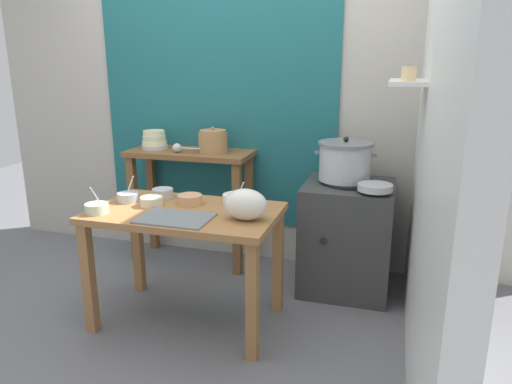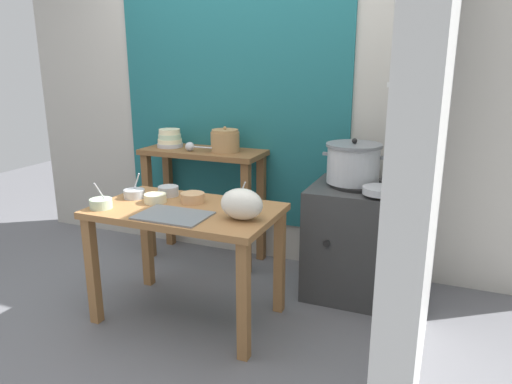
{
  "view_description": "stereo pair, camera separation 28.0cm",
  "coord_description": "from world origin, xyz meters",
  "px_view_note": "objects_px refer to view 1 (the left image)",
  "views": [
    {
      "loc": [
        1.21,
        -2.47,
        1.57
      ],
      "look_at": [
        0.44,
        0.12,
        0.82
      ],
      "focal_mm": 33.35,
      "sensor_mm": 36.0,
      "label": 1
    },
    {
      "loc": [
        1.47,
        -2.38,
        1.57
      ],
      "look_at": [
        0.44,
        0.12,
        0.82
      ],
      "focal_mm": 33.35,
      "sensor_mm": 36.0,
      "label": 2
    }
  ],
  "objects_px": {
    "serving_tray": "(175,218)",
    "prep_bowl_0": "(190,199)",
    "stove_block": "(347,236)",
    "prep_bowl_2": "(97,208)",
    "steamer_pot": "(345,161)",
    "back_shelf_table": "(191,179)",
    "clay_pot": "(213,141)",
    "prep_bowl_1": "(237,198)",
    "prep_bowl_4": "(163,193)",
    "bowl_stack_enamel": "(154,140)",
    "prep_bowl_3": "(152,201)",
    "ladle": "(178,148)",
    "plastic_bag": "(246,204)",
    "prep_bowl_5": "(128,197)",
    "prep_table": "(186,228)",
    "wide_pan": "(375,187)"
  },
  "relations": [
    {
      "from": "serving_tray",
      "to": "prep_bowl_0",
      "type": "relative_size",
      "value": 2.68
    },
    {
      "from": "stove_block",
      "to": "prep_bowl_2",
      "type": "bearing_deg",
      "value": -145.1
    },
    {
      "from": "serving_tray",
      "to": "steamer_pot",
      "type": "bearing_deg",
      "value": 48.29
    },
    {
      "from": "back_shelf_table",
      "to": "stove_block",
      "type": "height_order",
      "value": "back_shelf_table"
    },
    {
      "from": "clay_pot",
      "to": "prep_bowl_0",
      "type": "height_order",
      "value": "clay_pot"
    },
    {
      "from": "prep_bowl_1",
      "to": "prep_bowl_4",
      "type": "distance_m",
      "value": 0.49
    },
    {
      "from": "bowl_stack_enamel",
      "to": "prep_bowl_3",
      "type": "xyz_separation_m",
      "value": [
        0.42,
        -0.85,
        -0.22
      ]
    },
    {
      "from": "ladle",
      "to": "steamer_pot",
      "type": "bearing_deg",
      "value": -1.05
    },
    {
      "from": "back_shelf_table",
      "to": "prep_bowl_0",
      "type": "distance_m",
      "value": 0.82
    },
    {
      "from": "stove_block",
      "to": "clay_pot",
      "type": "xyz_separation_m",
      "value": [
        -1.04,
        0.13,
        0.6
      ]
    },
    {
      "from": "prep_bowl_4",
      "to": "prep_bowl_1",
      "type": "bearing_deg",
      "value": 2.75
    },
    {
      "from": "plastic_bag",
      "to": "prep_bowl_2",
      "type": "bearing_deg",
      "value": -171.2
    },
    {
      "from": "ladle",
      "to": "serving_tray",
      "type": "distance_m",
      "value": 1.06
    },
    {
      "from": "prep_bowl_3",
      "to": "prep_bowl_5",
      "type": "xyz_separation_m",
      "value": [
        -0.18,
        0.04,
        0.0
      ]
    },
    {
      "from": "prep_bowl_2",
      "to": "prep_bowl_4",
      "type": "xyz_separation_m",
      "value": [
        0.22,
        0.39,
        0.0
      ]
    },
    {
      "from": "plastic_bag",
      "to": "prep_bowl_1",
      "type": "bearing_deg",
      "value": 117.49
    },
    {
      "from": "prep_bowl_1",
      "to": "prep_bowl_5",
      "type": "distance_m",
      "value": 0.68
    },
    {
      "from": "plastic_bag",
      "to": "prep_bowl_2",
      "type": "height_order",
      "value": "plastic_bag"
    },
    {
      "from": "prep_table",
      "to": "steamer_pot",
      "type": "xyz_separation_m",
      "value": [
        0.84,
        0.75,
        0.3
      ]
    },
    {
      "from": "prep_table",
      "to": "serving_tray",
      "type": "height_order",
      "value": "serving_tray"
    },
    {
      "from": "stove_block",
      "to": "bowl_stack_enamel",
      "type": "bearing_deg",
      "value": 174.77
    },
    {
      "from": "ladle",
      "to": "prep_bowl_0",
      "type": "xyz_separation_m",
      "value": [
        0.38,
        -0.66,
        -0.18
      ]
    },
    {
      "from": "prep_table",
      "to": "ladle",
      "type": "distance_m",
      "value": 0.93
    },
    {
      "from": "bowl_stack_enamel",
      "to": "prep_bowl_5",
      "type": "height_order",
      "value": "bowl_stack_enamel"
    },
    {
      "from": "serving_tray",
      "to": "prep_table",
      "type": "bearing_deg",
      "value": 96.35
    },
    {
      "from": "prep_bowl_2",
      "to": "bowl_stack_enamel",
      "type": "bearing_deg",
      "value": 100.17
    },
    {
      "from": "steamer_pot",
      "to": "back_shelf_table",
      "type": "bearing_deg",
      "value": 174.72
    },
    {
      "from": "clay_pot",
      "to": "ladle",
      "type": "distance_m",
      "value": 0.27
    },
    {
      "from": "prep_table",
      "to": "serving_tray",
      "type": "bearing_deg",
      "value": -83.65
    },
    {
      "from": "wide_pan",
      "to": "prep_bowl_1",
      "type": "relative_size",
      "value": 1.25
    },
    {
      "from": "back_shelf_table",
      "to": "bowl_stack_enamel",
      "type": "relative_size",
      "value": 4.71
    },
    {
      "from": "wide_pan",
      "to": "prep_bowl_1",
      "type": "xyz_separation_m",
      "value": [
        -0.8,
        -0.33,
        -0.05
      ]
    },
    {
      "from": "back_shelf_table",
      "to": "steamer_pot",
      "type": "height_order",
      "value": "steamer_pot"
    },
    {
      "from": "clay_pot",
      "to": "bowl_stack_enamel",
      "type": "relative_size",
      "value": 1.07
    },
    {
      "from": "ladle",
      "to": "prep_bowl_3",
      "type": "height_order",
      "value": "ladle"
    },
    {
      "from": "prep_bowl_3",
      "to": "prep_bowl_5",
      "type": "bearing_deg",
      "value": 168.77
    },
    {
      "from": "prep_bowl_1",
      "to": "prep_bowl_2",
      "type": "height_order",
      "value": "prep_bowl_2"
    },
    {
      "from": "steamer_pot",
      "to": "bowl_stack_enamel",
      "type": "xyz_separation_m",
      "value": [
        -1.49,
        0.12,
        0.05
      ]
    },
    {
      "from": "serving_tray",
      "to": "clay_pot",
      "type": "bearing_deg",
      "value": 99.57
    },
    {
      "from": "prep_bowl_4",
      "to": "prep_table",
      "type": "bearing_deg",
      "value": -38.04
    },
    {
      "from": "bowl_stack_enamel",
      "to": "prep_bowl_1",
      "type": "bearing_deg",
      "value": -36.3
    },
    {
      "from": "stove_block",
      "to": "serving_tray",
      "type": "xyz_separation_m",
      "value": [
        -0.86,
        -0.9,
        0.34
      ]
    },
    {
      "from": "serving_tray",
      "to": "prep_bowl_5",
      "type": "height_order",
      "value": "prep_bowl_5"
    },
    {
      "from": "prep_bowl_0",
      "to": "prep_bowl_5",
      "type": "xyz_separation_m",
      "value": [
        -0.39,
        -0.06,
        -0.0
      ]
    },
    {
      "from": "prep_table",
      "to": "prep_bowl_0",
      "type": "height_order",
      "value": "prep_bowl_0"
    },
    {
      "from": "prep_table",
      "to": "prep_bowl_0",
      "type": "distance_m",
      "value": 0.18
    },
    {
      "from": "prep_bowl_3",
      "to": "prep_bowl_4",
      "type": "relative_size",
      "value": 1.03
    },
    {
      "from": "clay_pot",
      "to": "prep_bowl_3",
      "type": "bearing_deg",
      "value": -94.93
    },
    {
      "from": "clay_pot",
      "to": "prep_bowl_3",
      "type": "height_order",
      "value": "clay_pot"
    },
    {
      "from": "wide_pan",
      "to": "prep_bowl_0",
      "type": "relative_size",
      "value": 1.46
    }
  ]
}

